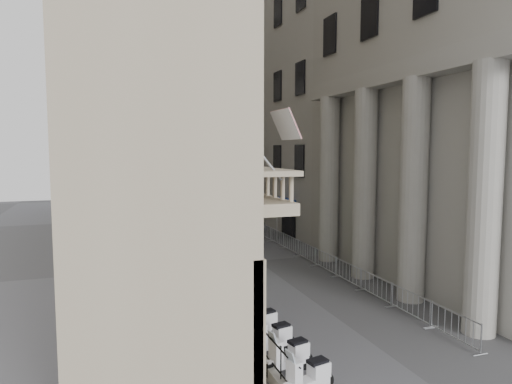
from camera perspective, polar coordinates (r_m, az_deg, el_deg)
far_building at (r=56.25m, az=-9.65°, el=13.61°), size 22.00×10.00×30.00m
iron_fence at (r=26.27m, az=-8.05°, el=-9.83°), size 0.30×28.00×1.40m
blue_awning at (r=36.09m, az=2.90°, el=-5.60°), size 1.60×3.00×3.00m
flag at (r=14.62m, az=3.50°, el=-22.65°), size 1.00×1.40×8.20m
scooter_1 at (r=15.08m, az=4.20°, el=-21.73°), size 1.49×0.85×1.50m
scooter_2 at (r=16.22m, az=2.19°, el=-19.66°), size 1.49×0.85×1.50m
scooter_3 at (r=17.40m, az=0.50°, el=-17.86°), size 1.49×0.85×1.50m
scooter_4 at (r=18.61m, az=-0.95°, el=-16.27°), size 1.49×0.85×1.50m
scooter_5 at (r=19.84m, az=-2.21°, el=-14.87°), size 1.49×0.85×1.50m
scooter_6 at (r=21.09m, az=-3.30°, el=-13.63°), size 1.49×0.85×1.50m
scooter_7 at (r=22.35m, az=-4.26°, el=-12.53°), size 1.49×0.85×1.50m
scooter_8 at (r=23.63m, az=-5.11°, el=-11.54°), size 1.49×0.85×1.50m
scooter_9 at (r=24.91m, az=-5.87°, el=-10.65°), size 1.49×0.85×1.50m
scooter_10 at (r=26.21m, az=-6.55°, el=-9.85°), size 1.49×0.85×1.50m
scooter_11 at (r=27.51m, az=-7.16°, el=-9.12°), size 1.49×0.85×1.50m
scooter_12 at (r=28.82m, az=-7.71°, el=-8.46°), size 1.49×0.85×1.50m
barrier_0 at (r=18.61m, az=23.53°, el=-16.73°), size 0.60×2.40×1.10m
barrier_1 at (r=20.39m, az=18.66°, el=-14.59°), size 0.60×2.40×1.10m
barrier_2 at (r=22.31m, az=14.67°, el=-12.72°), size 0.60×2.40×1.10m
barrier_3 at (r=24.34m, az=11.38°, el=-11.12°), size 0.60×2.40×1.10m
barrier_4 at (r=26.45m, az=8.63°, el=-9.73°), size 0.60×2.40×1.10m
barrier_5 at (r=28.62m, az=6.31°, el=-8.54°), size 0.60×2.40×1.10m
barrier_6 at (r=30.84m, az=4.33°, el=-7.51°), size 0.60×2.40×1.10m
barrier_7 at (r=33.10m, az=2.63°, el=-6.60°), size 0.60×2.40×1.10m
barrier_8 at (r=35.39m, az=1.15°, el=-5.81°), size 0.60×2.40×1.10m
barrier_9 at (r=37.71m, az=-0.14°, el=-5.12°), size 0.60×2.40×1.10m
security_tent at (r=28.97m, az=-5.75°, el=-3.03°), size 3.89×3.89×3.16m
street_lamp at (r=35.14m, az=-8.90°, el=1.64°), size 2.53×0.59×7.79m
info_kiosk at (r=24.79m, az=-6.10°, el=-8.54°), size 0.54×0.89×1.82m
pedestrian_a at (r=32.85m, az=0.29°, el=-4.98°), size 0.72×0.48×1.92m
pedestrian_b at (r=35.34m, az=-3.64°, el=-4.45°), size 0.82×0.64×1.69m
pedestrian_c at (r=43.35m, az=-6.48°, el=-2.52°), size 1.09×0.97×1.87m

